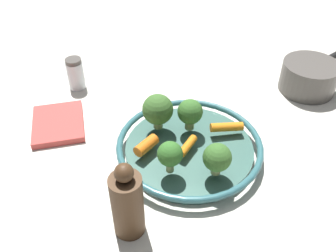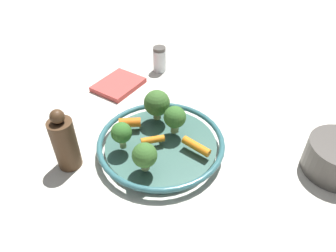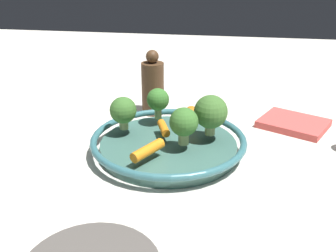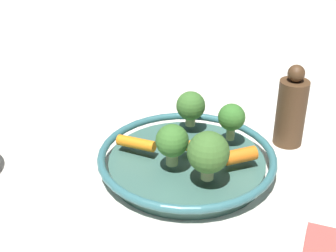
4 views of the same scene
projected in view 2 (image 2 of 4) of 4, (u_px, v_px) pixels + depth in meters
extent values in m
plane|color=silver|center=(161.00, 150.00, 0.69)|extent=(2.24, 2.24, 0.00)
cylinder|color=#3D665B|center=(161.00, 147.00, 0.69)|extent=(0.24, 0.24, 0.02)
torus|color=#356B71|center=(161.00, 141.00, 0.67)|extent=(0.28, 0.28, 0.01)
cylinder|color=orange|center=(153.00, 140.00, 0.66)|extent=(0.05, 0.03, 0.01)
cylinder|color=orange|center=(130.00, 123.00, 0.70)|extent=(0.05, 0.03, 0.02)
cylinder|color=orange|center=(196.00, 146.00, 0.64)|extent=(0.06, 0.05, 0.02)
cylinder|color=#9AA666|center=(123.00, 143.00, 0.65)|extent=(0.01, 0.01, 0.02)
sphere|color=#37722B|center=(121.00, 133.00, 0.63)|extent=(0.04, 0.04, 0.04)
cylinder|color=tan|center=(145.00, 166.00, 0.60)|extent=(0.02, 0.02, 0.02)
sphere|color=#3C6D2D|center=(145.00, 155.00, 0.58)|extent=(0.05, 0.05, 0.05)
cylinder|color=#9DA466|center=(175.00, 128.00, 0.68)|extent=(0.02, 0.02, 0.02)
sphere|color=#3A6F2C|center=(175.00, 117.00, 0.66)|extent=(0.05, 0.05, 0.05)
cylinder|color=tan|center=(157.00, 115.00, 0.72)|extent=(0.02, 0.02, 0.02)
sphere|color=#3F6B2D|center=(157.00, 103.00, 0.70)|extent=(0.06, 0.06, 0.06)
cylinder|color=silver|center=(160.00, 61.00, 0.93)|extent=(0.04, 0.04, 0.07)
cylinder|color=#56514C|center=(159.00, 49.00, 0.91)|extent=(0.04, 0.04, 0.01)
cylinder|color=#4C331E|center=(65.00, 144.00, 0.62)|extent=(0.05, 0.05, 0.11)
sphere|color=#4C331E|center=(57.00, 117.00, 0.58)|extent=(0.03, 0.03, 0.03)
cube|color=#D14C47|center=(119.00, 85.00, 0.88)|extent=(0.15, 0.16, 0.01)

